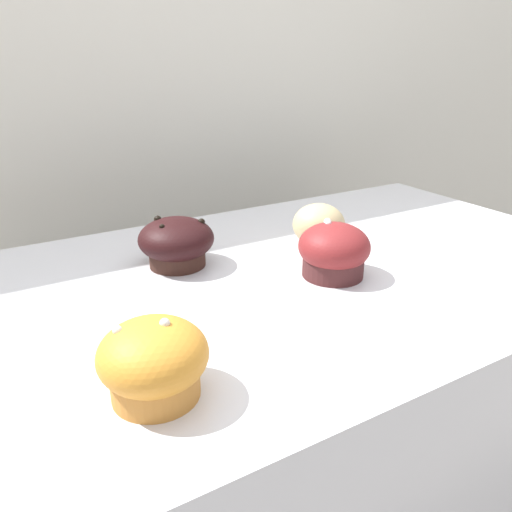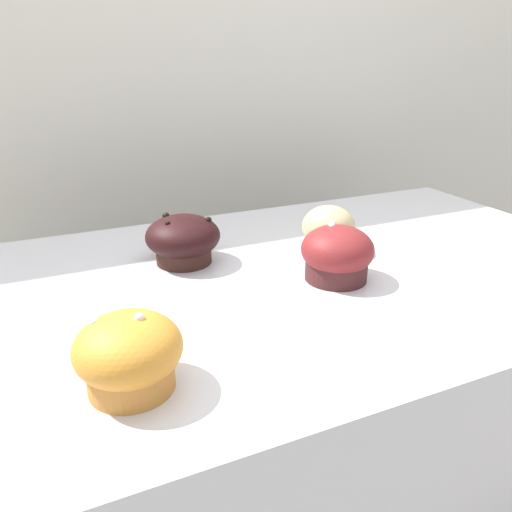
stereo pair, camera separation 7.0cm
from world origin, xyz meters
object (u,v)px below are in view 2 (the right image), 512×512
(muffin_front_center, at_px, (183,239))
(muffin_front_left, at_px, (337,254))
(muffin_back_left, at_px, (129,354))
(muffin_back_right, at_px, (328,230))

(muffin_front_center, height_order, muffin_front_left, muffin_front_left)
(muffin_front_left, bearing_deg, muffin_back_left, -157.23)
(muffin_back_right, height_order, muffin_front_left, muffin_front_left)
(muffin_front_center, xyz_separation_m, muffin_back_right, (0.24, -0.05, -0.00))
(muffin_back_left, height_order, muffin_front_left, muffin_front_left)
(muffin_front_center, distance_m, muffin_back_right, 0.24)
(muffin_back_left, xyz_separation_m, muffin_front_left, (0.33, 0.14, -0.00))
(muffin_front_center, bearing_deg, muffin_back_right, -12.78)
(muffin_back_right, bearing_deg, muffin_back_left, -147.59)
(muffin_front_center, bearing_deg, muffin_front_left, -39.65)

